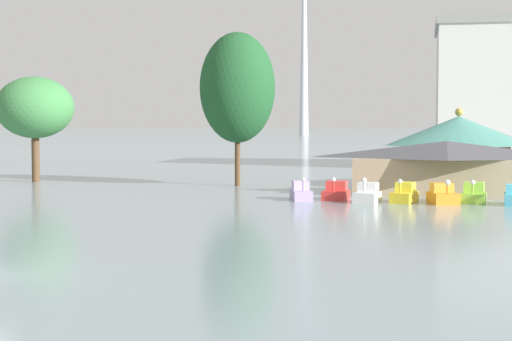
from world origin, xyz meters
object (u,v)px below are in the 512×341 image
pedal_boat_red (336,192)px  pedal_boat_yellow (404,194)px  pedal_boat_orange (443,195)px  shoreline_tree_tall_left (35,108)px  pedal_boat_white (367,195)px  green_roof_pavilion (459,145)px  pedal_boat_lime (474,195)px  pedal_boat_lavender (301,192)px  shoreline_tree_mid (237,88)px  boathouse (446,167)px

pedal_boat_red → pedal_boat_yellow: 4.95m
pedal_boat_orange → shoreline_tree_tall_left: size_ratio=0.27×
pedal_boat_white → green_roof_pavilion: size_ratio=0.20×
pedal_boat_red → pedal_boat_lime: size_ratio=0.96×
green_roof_pavilion → pedal_boat_lime: bearing=-88.3°
pedal_boat_red → green_roof_pavilion: size_ratio=0.20×
pedal_boat_lavender → pedal_boat_orange: size_ratio=1.12×
pedal_boat_lime → pedal_boat_lavender: bearing=-80.9°
shoreline_tree_mid → pedal_boat_red: bearing=-48.8°
pedal_boat_lavender → green_roof_pavilion: size_ratio=0.24×
pedal_boat_lime → pedal_boat_orange: bearing=-51.7°
pedal_boat_white → pedal_boat_red: bearing=-118.2°
pedal_boat_lime → boathouse: (-1.69, 5.96, 1.61)m
pedal_boat_yellow → pedal_boat_lime: (4.68, 0.76, 0.00)m
pedal_boat_red → pedal_boat_orange: (7.41, -1.58, 0.04)m
pedal_boat_yellow → pedal_boat_lime: bearing=112.5°
shoreline_tree_tall_left → boathouse: bearing=-10.2°
pedal_boat_white → green_roof_pavilion: 17.78m
pedal_boat_lavender → shoreline_tree_tall_left: 30.72m
boathouse → green_roof_pavilion: bearing=81.8°
pedal_boat_red → pedal_boat_lime: (9.51, -0.32, 0.03)m
pedal_boat_lavender → green_roof_pavilion: 19.14m
pedal_boat_white → shoreline_tree_tall_left: 35.47m
pedal_boat_lime → shoreline_tree_mid: bearing=-113.4°
pedal_boat_lavender → pedal_boat_yellow: size_ratio=1.00×
pedal_boat_lavender → pedal_boat_orange: 9.90m
pedal_boat_red → pedal_boat_orange: size_ratio=0.95×
boathouse → shoreline_tree_tall_left: 38.24m
shoreline_tree_tall_left → pedal_boat_white: bearing=-24.0°
pedal_boat_lavender → boathouse: bearing=105.1°
pedal_boat_red → pedal_boat_lime: bearing=92.6°
pedal_boat_orange → pedal_boat_lime: (2.11, 1.26, -0.02)m
pedal_boat_yellow → pedal_boat_lime: size_ratio=1.14×
pedal_boat_lavender → shoreline_tree_mid: (-7.40, 11.92, 8.04)m
pedal_boat_lavender → shoreline_tree_tall_left: size_ratio=0.31×
pedal_boat_lavender → pedal_boat_red: size_ratio=1.19×
pedal_boat_white → pedal_boat_yellow: size_ratio=0.82×
shoreline_tree_mid → green_roof_pavilion: bearing=9.2°
pedal_boat_yellow → green_roof_pavilion: size_ratio=0.24×
pedal_boat_yellow → pedal_boat_lime: pedal_boat_yellow is taller
pedal_boat_lavender → pedal_boat_red: pedal_boat_lavender is taller
shoreline_tree_mid → pedal_boat_yellow: bearing=-40.0°
pedal_boat_red → shoreline_tree_mid: (-9.84, 11.25, 8.05)m
boathouse → shoreline_tree_tall_left: shoreline_tree_tall_left is taller
pedal_boat_red → boathouse: size_ratio=0.17×
pedal_boat_yellow → pedal_boat_lime: 4.74m
boathouse → shoreline_tree_mid: 19.61m
pedal_boat_orange → shoreline_tree_mid: 22.94m
pedal_boat_white → boathouse: boathouse is taller
pedal_boat_yellow → shoreline_tree_tall_left: 37.43m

